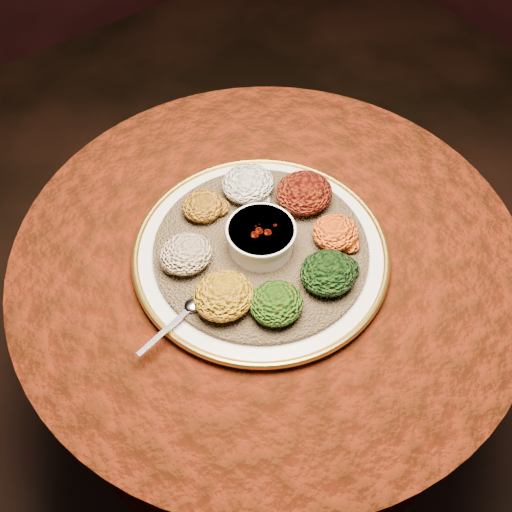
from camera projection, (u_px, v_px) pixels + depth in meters
table at (267, 300)px, 1.21m from camera, size 0.96×0.96×0.73m
platter at (261, 252)px, 1.04m from camera, size 0.47×0.47×0.02m
injera at (261, 248)px, 1.03m from camera, size 0.42×0.42×0.01m
stew_bowl at (261, 237)px, 1.00m from camera, size 0.12×0.12×0.05m
spoon at (191, 308)px, 0.95m from camera, size 0.15×0.04×0.01m
portion_ayib at (248, 184)px, 1.09m from camera, size 0.10×0.10×0.05m
portion_kitfo at (304, 193)px, 1.07m from camera, size 0.11×0.10×0.05m
portion_tikil at (335, 232)px, 1.02m from camera, size 0.09×0.08×0.04m
portion_gomen at (328, 273)px, 0.97m from camera, size 0.10×0.09×0.05m
portion_mixveg at (276, 303)px, 0.93m from camera, size 0.09×0.09×0.04m
portion_kik at (224, 296)px, 0.94m from camera, size 0.10×0.10×0.05m
portion_timatim at (186, 254)px, 0.99m from camera, size 0.09×0.09×0.05m
portion_shiro at (203, 206)px, 1.06m from camera, size 0.08×0.08×0.04m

